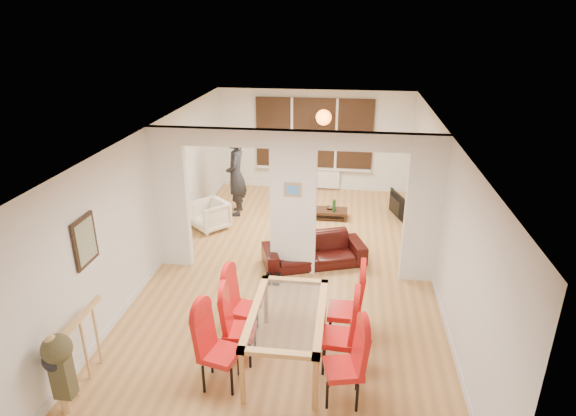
% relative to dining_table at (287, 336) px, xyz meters
% --- Properties ---
extents(floor, '(5.00, 9.00, 0.01)m').
position_rel_dining_table_xyz_m(floor, '(-0.23, 2.48, -0.40)').
color(floor, tan).
rests_on(floor, ground).
extents(room_walls, '(5.00, 9.00, 2.60)m').
position_rel_dining_table_xyz_m(room_walls, '(-0.23, 2.48, 0.90)').
color(room_walls, silver).
rests_on(room_walls, floor).
extents(divider_wall, '(5.00, 0.18, 2.60)m').
position_rel_dining_table_xyz_m(divider_wall, '(-0.23, 2.48, 0.90)').
color(divider_wall, white).
rests_on(divider_wall, floor).
extents(bay_window_blinds, '(3.00, 0.08, 1.80)m').
position_rel_dining_table_xyz_m(bay_window_blinds, '(-0.23, 6.92, 1.10)').
color(bay_window_blinds, black).
rests_on(bay_window_blinds, room_walls).
extents(radiator, '(1.40, 0.08, 0.50)m').
position_rel_dining_table_xyz_m(radiator, '(-0.23, 6.88, -0.10)').
color(radiator, white).
rests_on(radiator, floor).
extents(pendant_light, '(0.36, 0.36, 0.36)m').
position_rel_dining_table_xyz_m(pendant_light, '(0.07, 5.78, 1.75)').
color(pendant_light, orange).
rests_on(pendant_light, room_walls).
extents(stair_newel, '(0.40, 1.20, 1.10)m').
position_rel_dining_table_xyz_m(stair_newel, '(-2.48, -0.72, 0.15)').
color(stair_newel, tan).
rests_on(stair_newel, floor).
extents(wall_poster, '(0.04, 0.52, 0.67)m').
position_rel_dining_table_xyz_m(wall_poster, '(-2.70, 0.08, 1.20)').
color(wall_poster, gray).
rests_on(wall_poster, room_walls).
extents(pillar_photo, '(0.30, 0.03, 0.25)m').
position_rel_dining_table_xyz_m(pillar_photo, '(-0.23, 2.38, 1.20)').
color(pillar_photo, '#4C8CD8').
rests_on(pillar_photo, divider_wall).
extents(dining_table, '(0.97, 1.72, 0.81)m').
position_rel_dining_table_xyz_m(dining_table, '(0.00, 0.00, 0.00)').
color(dining_table, '#B88144').
rests_on(dining_table, floor).
extents(dining_chair_la, '(0.53, 0.53, 1.09)m').
position_rel_dining_table_xyz_m(dining_chair_la, '(-0.77, -0.53, 0.14)').
color(dining_chair_la, red).
rests_on(dining_chair_la, floor).
extents(dining_chair_lb, '(0.43, 0.43, 1.03)m').
position_rel_dining_table_xyz_m(dining_chair_lb, '(-0.64, -0.02, 0.11)').
color(dining_chair_lb, red).
rests_on(dining_chair_lb, floor).
extents(dining_chair_lc, '(0.48, 0.48, 1.02)m').
position_rel_dining_table_xyz_m(dining_chair_lc, '(-0.70, 0.50, 0.11)').
color(dining_chair_lc, red).
rests_on(dining_chair_lc, floor).
extents(dining_chair_ra, '(0.52, 0.52, 1.08)m').
position_rel_dining_table_xyz_m(dining_chair_ra, '(0.75, -0.59, 0.14)').
color(dining_chair_ra, red).
rests_on(dining_chair_ra, floor).
extents(dining_chair_rb, '(0.46, 0.46, 1.09)m').
position_rel_dining_table_xyz_m(dining_chair_rb, '(0.67, -0.02, 0.14)').
color(dining_chair_rb, red).
rests_on(dining_chair_rb, floor).
extents(dining_chair_rc, '(0.47, 0.47, 1.15)m').
position_rel_dining_table_xyz_m(dining_chair_rc, '(0.74, 0.56, 0.17)').
color(dining_chair_rc, red).
rests_on(dining_chair_rc, floor).
extents(sofa, '(2.02, 1.32, 0.55)m').
position_rel_dining_table_xyz_m(sofa, '(0.13, 2.78, -0.13)').
color(sofa, black).
rests_on(sofa, floor).
extents(armchair, '(0.96, 0.97, 0.63)m').
position_rel_dining_table_xyz_m(armchair, '(-2.23, 4.05, -0.09)').
color(armchair, '#F1E5CC').
rests_on(armchair, floor).
extents(person, '(0.74, 0.54, 1.88)m').
position_rel_dining_table_xyz_m(person, '(-1.84, 4.97, 0.54)').
color(person, black).
rests_on(person, floor).
extents(television, '(0.95, 0.40, 0.55)m').
position_rel_dining_table_xyz_m(television, '(1.77, 5.24, -0.13)').
color(television, black).
rests_on(television, floor).
extents(coffee_table, '(0.97, 0.63, 0.20)m').
position_rel_dining_table_xyz_m(coffee_table, '(0.28, 4.96, -0.30)').
color(coffee_table, '#351F12').
rests_on(coffee_table, floor).
extents(bottle, '(0.08, 0.08, 0.30)m').
position_rel_dining_table_xyz_m(bottle, '(0.41, 4.87, -0.05)').
color(bottle, '#143F19').
rests_on(bottle, coffee_table).
extents(bowl, '(0.20, 0.20, 0.05)m').
position_rel_dining_table_xyz_m(bowl, '(0.34, 5.03, -0.17)').
color(bowl, '#351F12').
rests_on(bowl, coffee_table).
extents(shoes, '(0.26, 0.28, 0.11)m').
position_rel_dining_table_xyz_m(shoes, '(-0.53, 2.02, -0.35)').
color(shoes, black).
rests_on(shoes, floor).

